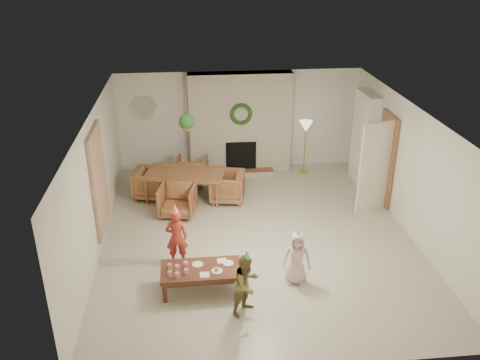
{
  "coord_description": "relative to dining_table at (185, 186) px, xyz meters",
  "views": [
    {
      "loc": [
        -1.22,
        -8.55,
        5.21
      ],
      "look_at": [
        -0.3,
        0.4,
        1.05
      ],
      "focal_mm": 37.91,
      "sensor_mm": 36.0,
      "label": 1
    }
  ],
  "objects": [
    {
      "name": "wall_back",
      "position": [
        1.41,
        1.69,
        0.94
      ],
      "size": [
        7.0,
        0.0,
        7.0
      ],
      "primitive_type": "plane",
      "rotation": [
        1.57,
        0.0,
        0.0
      ],
      "color": "silver",
      "rests_on": "floor"
    },
    {
      "name": "coffee_leg_fr",
      "position": [
        0.86,
        -3.67,
        -0.13
      ],
      "size": [
        0.07,
        0.07,
        0.35
      ],
      "primitive_type": "cube",
      "rotation": [
        0.0,
        0.0,
        0.01
      ],
      "color": "#512A1B",
      "rests_on": "floor"
    },
    {
      "name": "food_scoop",
      "position": [
        0.51,
        -3.5,
        0.14
      ],
      "size": [
        0.07,
        0.07,
        0.07
      ],
      "primitive_type": "sphere",
      "rotation": [
        0.0,
        0.0,
        0.01
      ],
      "color": "tan",
      "rests_on": "plate_b"
    },
    {
      "name": "hanging_plant_pot",
      "position": [
        0.11,
        -0.31,
        1.49
      ],
      "size": [
        0.16,
        0.16,
        0.12
      ],
      "primitive_type": "cylinder",
      "color": "#9B5E32",
      "rests_on": "hanging_plant_cord"
    },
    {
      "name": "cup_b",
      "position": [
        -0.25,
        -3.36,
        0.15
      ],
      "size": [
        0.07,
        0.07,
        0.09
      ],
      "primitive_type": "cylinder",
      "rotation": [
        0.0,
        0.0,
        0.01
      ],
      "color": "silver",
      "rests_on": "coffee_table_top"
    },
    {
      "name": "wall_front",
      "position": [
        1.41,
        -5.31,
        0.94
      ],
      "size": [
        7.0,
        0.0,
        7.0
      ],
      "primitive_type": "plane",
      "rotation": [
        -1.57,
        0.0,
        0.0
      ],
      "color": "silver",
      "rests_on": "floor"
    },
    {
      "name": "cup_c",
      "position": [
        -0.13,
        -3.61,
        0.15
      ],
      "size": [
        0.07,
        0.07,
        0.09
      ],
      "primitive_type": "cylinder",
      "rotation": [
        0.0,
        0.0,
        0.01
      ],
      "color": "silver",
      "rests_on": "coffee_table_top"
    },
    {
      "name": "floor_lamp_base",
      "position": [
        2.99,
        1.19,
        -0.29
      ],
      "size": [
        0.25,
        0.25,
        0.03
      ],
      "primitive_type": "cylinder",
      "color": "gold",
      "rests_on": "floor"
    },
    {
      "name": "cup_d",
      "position": [
        -0.13,
        -3.41,
        0.15
      ],
      "size": [
        0.07,
        0.07,
        0.09
      ],
      "primitive_type": "cylinder",
      "rotation": [
        0.0,
        0.0,
        0.01
      ],
      "color": "silver",
      "rests_on": "coffee_table_top"
    },
    {
      "name": "books_row_upper",
      "position": [
        4.21,
        0.39,
        1.07
      ],
      "size": [
        0.2,
        0.36,
        0.22
      ],
      "primitive_type": "cube",
      "color": "#B58F26",
      "rests_on": "bookshelf_shelf_c"
    },
    {
      "name": "bookshelf_carcass",
      "position": [
        4.25,
        0.49,
        0.79
      ],
      "size": [
        0.3,
        1.0,
        2.2
      ],
      "primitive_type": "cube",
      "color": "white",
      "rests_on": "floor"
    },
    {
      "name": "cup_e",
      "position": [
        0.02,
        -3.53,
        0.15
      ],
      "size": [
        0.07,
        0.07,
        0.09
      ],
      "primitive_type": "cylinder",
      "rotation": [
        0.0,
        0.0,
        0.01
      ],
      "color": "silver",
      "rests_on": "coffee_table_top"
    },
    {
      "name": "hanging_plant_foliage",
      "position": [
        0.11,
        -0.31,
        1.61
      ],
      "size": [
        0.32,
        0.32,
        0.32
      ],
      "primitive_type": "sphere",
      "color": "#1B511B",
      "rests_on": "hanging_plant_pot"
    },
    {
      "name": "dining_chair_left",
      "position": [
        -0.75,
        0.16,
        0.03
      ],
      "size": [
        0.88,
        0.86,
        0.68
      ],
      "primitive_type": "imported",
      "rotation": [
        0.0,
        0.0,
        1.37
      ],
      "color": "brown",
      "rests_on": "floor"
    },
    {
      "name": "child_pink",
      "position": [
        1.86,
        -3.35,
        0.17
      ],
      "size": [
        0.51,
        0.39,
        0.95
      ],
      "primitive_type": "imported",
      "rotation": [
        0.0,
        0.0,
        -0.21
      ],
      "color": "beige",
      "rests_on": "floor"
    },
    {
      "name": "dining_chair_near",
      "position": [
        -0.16,
        -0.75,
        0.03
      ],
      "size": [
        0.86,
        0.88,
        0.68
      ],
      "primitive_type": "imported",
      "rotation": [
        0.0,
        0.0,
        -0.2
      ],
      "color": "brown",
      "rests_on": "floor"
    },
    {
      "name": "party_hat_red",
      "position": [
        -0.14,
        -2.59,
        0.8
      ],
      "size": [
        0.18,
        0.18,
        0.2
      ],
      "primitive_type": "cone",
      "rotation": [
        0.0,
        0.0,
        -0.33
      ],
      "color": "#EBC74E",
      "rests_on": "child_red"
    },
    {
      "name": "floor_lamp_shade",
      "position": [
        2.99,
        1.19,
        0.9
      ],
      "size": [
        0.32,
        0.32,
        0.27
      ],
      "primitive_type": "cone",
      "rotation": [
        3.14,
        0.0,
        0.0
      ],
      "color": "beige",
      "rests_on": "floor_lamp_post"
    },
    {
      "name": "dining_chair_right",
      "position": [
        0.94,
        -0.19,
        0.03
      ],
      "size": [
        0.88,
        0.86,
        0.68
      ],
      "primitive_type": "imported",
      "rotation": [
        0.0,
        0.0,
        -1.77
      ],
      "color": "brown",
      "rests_on": "floor"
    },
    {
      "name": "plate_a",
      "position": [
        0.21,
        -3.28,
        0.1
      ],
      "size": [
        0.18,
        0.18,
        0.01
      ],
      "primitive_type": "cylinder",
      "rotation": [
        0.0,
        0.0,
        0.01
      ],
      "color": "white",
      "rests_on": "coffee_table_top"
    },
    {
      "name": "plate_c",
      "position": [
        0.72,
        -3.3,
        0.1
      ],
      "size": [
        0.18,
        0.18,
        0.01
      ],
      "primitive_type": "cylinder",
      "rotation": [
        0.0,
        0.0,
        0.01
      ],
      "color": "white",
      "rests_on": "coffee_table_top"
    },
    {
      "name": "door_frame",
      "position": [
        4.37,
        -0.61,
        0.71
      ],
      "size": [
        0.05,
        0.86,
        2.04
      ],
      "primitive_type": "cube",
      "color": "brown",
      "rests_on": "floor"
    },
    {
      "name": "bookshelf_shelf_b",
      "position": [
        4.23,
        0.49,
        0.54
      ],
      "size": [
        0.3,
        0.92,
        0.03
      ],
      "primitive_type": "cube",
      "color": "white",
      "rests_on": "bookshelf_carcass"
    },
    {
      "name": "plate_b",
      "position": [
        0.51,
        -3.5,
        0.1
      ],
      "size": [
        0.18,
        0.18,
        0.01
      ],
      "primitive_type": "cylinder",
      "rotation": [
        0.0,
        0.0,
        0.01
      ],
      "color": "white",
      "rests_on": "coffee_table_top"
    },
    {
      "name": "curtain_panel",
      "position": [
        -1.55,
        -1.61,
        0.94
      ],
      "size": [
        0.06,
        1.2,
        2.0
      ],
      "primitive_type": "cube",
      "color": "#C9AE8E",
      "rests_on": "wall_left"
    },
    {
      "name": "bookshelf_shelf_a",
      "position": [
        4.23,
        0.49,
        0.14
      ],
      "size": [
        0.3,
        0.92,
        0.03
      ],
      "primitive_type": "cube",
      "color": "white",
      "rests_on": "bookshelf_carcass"
    },
    {
      "name": "bookshelf_shelf_c",
      "position": [
        4.23,
        0.49,
        0.94
      ],
      "size": [
        0.3,
        0.92,
        0.03
      ],
      "primitive_type": "cube",
      "color": "white",
      "rests_on": "bookshelf_carcass"
    },
    {
      "name": "cup_f",
      "position": [
        0.01,
        -3.32,
        0.15
      ],
      "size": [
        0.07,
        0.07,
        0.09
      ],
      "primitive_type": "cylinder",
      "rotation": [
        0.0,
        0.0,
        0.01
      ],
      "color": "silver",
      "rests_on": "coffee_table_top"
    },
    {
      "name": "napkin_left",
      "position": [
        0.31,
        -3.59,
        0.1
      ],
      "size": [
        0.15,
        0.15,
        0.01
      ],
      "primitive_type": "cube",
      "rotation": [
        0.0,
        0.0,
        0.01
      ],
      "color": "#FFBBCA",
      "rests_on": "coffee_table_top"
    },
    {
      "name": "hanging_plant_cord",
      "position": [
        0.11,
        -0.31,
        1.84
      ],
      "size": [
        0.01,
        0.01,
        0.7
      ],
      "primitive_type": "cylinder",
      "color": "tan",
      "rests_on": "ceiling"
    },
    {
      "name": "party_hat_pink",
      "position": [
        1.86,
        -3.35,
        0.68
      ],
      "size": [
        0.16,
        0.16,
        0.17
      ],
      "primitive_type": "cone",
      "rotation": [
        0.0,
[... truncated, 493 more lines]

